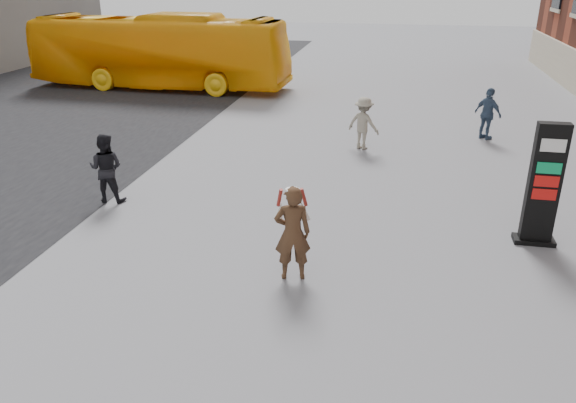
% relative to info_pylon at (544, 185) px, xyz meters
% --- Properties ---
extents(ground, '(100.00, 100.00, 0.00)m').
position_rel_info_pylon_xyz_m(ground, '(-4.64, -2.22, -1.26)').
color(ground, '#9E9EA3').
extents(info_pylon, '(0.81, 0.40, 2.52)m').
position_rel_info_pylon_xyz_m(info_pylon, '(0.00, 0.00, 0.00)').
color(info_pylon, black).
rests_on(info_pylon, ground).
extents(woman, '(0.78, 0.74, 1.78)m').
position_rel_info_pylon_xyz_m(woman, '(-4.62, -2.32, -0.35)').
color(woman, '#442718').
rests_on(woman, ground).
extents(bus, '(12.02, 3.24, 3.32)m').
position_rel_info_pylon_xyz_m(bus, '(-13.81, 13.62, 0.40)').
color(bus, '#FAB10F').
rests_on(bus, road).
extents(pedestrian_a, '(0.86, 0.70, 1.67)m').
position_rel_info_pylon_xyz_m(pedestrian_a, '(-9.62, 0.40, -0.43)').
color(pedestrian_a, black).
rests_on(pedestrian_a, ground).
extents(pedestrian_b, '(1.20, 0.99, 1.61)m').
position_rel_info_pylon_xyz_m(pedestrian_b, '(-3.92, 5.83, -0.45)').
color(pedestrian_b, gray).
rests_on(pedestrian_b, ground).
extents(pedestrian_c, '(0.99, 0.98, 1.68)m').
position_rel_info_pylon_xyz_m(pedestrian_c, '(-0.04, 7.65, -0.42)').
color(pedestrian_c, '#3B4F69').
rests_on(pedestrian_c, ground).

